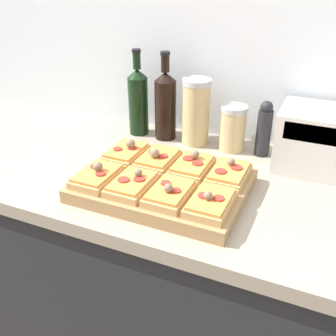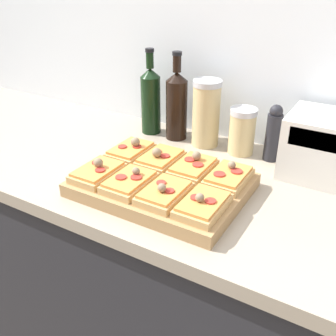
# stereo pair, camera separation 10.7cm
# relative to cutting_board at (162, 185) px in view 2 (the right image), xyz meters

# --- Properties ---
(wall_back) EXTENTS (6.00, 0.06, 2.50)m
(wall_back) POSITION_rel_cutting_board_xyz_m (0.02, 0.46, 0.31)
(wall_back) COLOR silver
(wall_back) RESTS_ON ground_plane
(kitchen_counter) EXTENTS (2.63, 0.67, 0.92)m
(kitchen_counter) POSITION_rel_cutting_board_xyz_m (0.02, 0.11, -0.48)
(kitchen_counter) COLOR #232328
(kitchen_counter) RESTS_ON ground_plane
(cutting_board) EXTENTS (0.44, 0.33, 0.04)m
(cutting_board) POSITION_rel_cutting_board_xyz_m (0.00, 0.00, 0.00)
(cutting_board) COLOR #A37A4C
(cutting_board) RESTS_ON kitchen_counter
(pizza_slice_back_left) EXTENTS (0.10, 0.15, 0.06)m
(pizza_slice_back_left) POSITION_rel_cutting_board_xyz_m (-0.16, 0.08, 0.03)
(pizza_slice_back_left) COLOR tan
(pizza_slice_back_left) RESTS_ON cutting_board
(pizza_slice_back_midleft) EXTENTS (0.10, 0.15, 0.06)m
(pizza_slice_back_midleft) POSITION_rel_cutting_board_xyz_m (-0.05, 0.08, 0.03)
(pizza_slice_back_midleft) COLOR tan
(pizza_slice_back_midleft) RESTS_ON cutting_board
(pizza_slice_back_midright) EXTENTS (0.10, 0.15, 0.05)m
(pizza_slice_back_midright) POSITION_rel_cutting_board_xyz_m (0.05, 0.08, 0.03)
(pizza_slice_back_midright) COLOR tan
(pizza_slice_back_midright) RESTS_ON cutting_board
(pizza_slice_back_right) EXTENTS (0.10, 0.15, 0.05)m
(pizza_slice_back_right) POSITION_rel_cutting_board_xyz_m (0.16, 0.08, 0.03)
(pizza_slice_back_right) COLOR tan
(pizza_slice_back_right) RESTS_ON cutting_board
(pizza_slice_front_left) EXTENTS (0.10, 0.15, 0.05)m
(pizza_slice_front_left) POSITION_rel_cutting_board_xyz_m (-0.16, -0.08, 0.03)
(pizza_slice_front_left) COLOR tan
(pizza_slice_front_left) RESTS_ON cutting_board
(pizza_slice_front_midleft) EXTENTS (0.10, 0.15, 0.05)m
(pizza_slice_front_midleft) POSITION_rel_cutting_board_xyz_m (-0.05, -0.08, 0.03)
(pizza_slice_front_midleft) COLOR tan
(pizza_slice_front_midleft) RESTS_ON cutting_board
(pizza_slice_front_midright) EXTENTS (0.10, 0.15, 0.05)m
(pizza_slice_front_midright) POSITION_rel_cutting_board_xyz_m (0.05, -0.08, 0.03)
(pizza_slice_front_midright) COLOR tan
(pizza_slice_front_midright) RESTS_ON cutting_board
(pizza_slice_front_right) EXTENTS (0.10, 0.15, 0.05)m
(pizza_slice_front_right) POSITION_rel_cutting_board_xyz_m (0.16, -0.08, 0.03)
(pizza_slice_front_right) COLOR tan
(pizza_slice_front_right) RESTS_ON cutting_board
(olive_oil_bottle) EXTENTS (0.07, 0.07, 0.30)m
(olive_oil_bottle) POSITION_rel_cutting_board_xyz_m (-0.25, 0.34, 0.10)
(olive_oil_bottle) COLOR black
(olive_oil_bottle) RESTS_ON kitchen_counter
(wine_bottle) EXTENTS (0.07, 0.07, 0.30)m
(wine_bottle) POSITION_rel_cutting_board_xyz_m (-0.15, 0.34, 0.11)
(wine_bottle) COLOR black
(wine_bottle) RESTS_ON kitchen_counter
(grain_jar_tall) EXTENTS (0.09, 0.09, 0.22)m
(grain_jar_tall) POSITION_rel_cutting_board_xyz_m (-0.03, 0.34, 0.09)
(grain_jar_tall) COLOR tan
(grain_jar_tall) RESTS_ON kitchen_counter
(grain_jar_short) EXTENTS (0.09, 0.09, 0.15)m
(grain_jar_short) POSITION_rel_cutting_board_xyz_m (0.10, 0.34, 0.06)
(grain_jar_short) COLOR tan
(grain_jar_short) RESTS_ON kitchen_counter
(pepper_mill) EXTENTS (0.05, 0.05, 0.18)m
(pepper_mill) POSITION_rel_cutting_board_xyz_m (0.20, 0.34, 0.07)
(pepper_mill) COLOR black
(pepper_mill) RESTS_ON kitchen_counter
(toaster_oven) EXTENTS (0.26, 0.19, 0.18)m
(toaster_oven) POSITION_rel_cutting_board_xyz_m (0.36, 0.31, 0.07)
(toaster_oven) COLOR beige
(toaster_oven) RESTS_ON kitchen_counter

